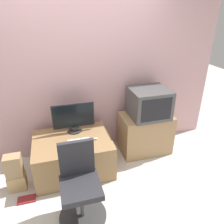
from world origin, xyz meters
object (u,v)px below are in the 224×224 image
main_monitor (74,118)px  cardboard_box_lower (17,182)px  mouse (96,139)px  book (27,199)px  crt_tv (149,103)px  office_chair (80,189)px  keyboard (79,141)px

main_monitor → cardboard_box_lower: (-0.84, -0.39, -0.64)m
mouse → book: size_ratio=0.29×
crt_tv → office_chair: 1.63m
office_chair → book: size_ratio=4.26×
office_chair → mouse: bearing=64.9°
office_chair → cardboard_box_lower: (-0.76, 0.63, -0.28)m
crt_tv → cardboard_box_lower: (-2.00, -0.32, -0.77)m
cardboard_box_lower → office_chair: bearing=-39.6°
cardboard_box_lower → keyboard: bearing=5.8°
crt_tv → mouse: bearing=-164.9°
main_monitor → keyboard: main_monitor is taller
mouse → book: (-0.98, -0.33, -0.53)m
mouse → office_chair: 0.80m
crt_tv → cardboard_box_lower: bearing=-170.8°
crt_tv → book: (-1.88, -0.57, -0.87)m
keyboard → main_monitor: bearing=93.4°
cardboard_box_lower → book: size_ratio=1.04×
main_monitor → mouse: main_monitor is taller
main_monitor → office_chair: bearing=-94.5°
main_monitor → book: (-0.73, -0.64, -0.74)m
main_monitor → mouse: (0.25, -0.31, -0.21)m
crt_tv → office_chair: crt_tv is taller
book → main_monitor: bearing=41.2°
main_monitor → office_chair: size_ratio=0.66×
keyboard → crt_tv: size_ratio=0.53×
keyboard → cardboard_box_lower: 0.97m
mouse → crt_tv: 0.99m
keyboard → mouse: (0.24, -0.01, 0.01)m
main_monitor → office_chair: main_monitor is taller
book → keyboard: bearing=24.1°
main_monitor → keyboard: size_ratio=1.98×
main_monitor → cardboard_box_lower: main_monitor is taller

